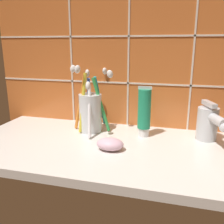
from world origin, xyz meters
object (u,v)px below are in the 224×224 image
object	(u,v)px
toothbrush_cup	(90,110)
soap_bar	(110,144)
toothpaste_tube	(144,112)
sink_faucet	(209,123)

from	to	relation	value
toothbrush_cup	soap_bar	xyz separation A→B (cm)	(9.05, -11.60, -4.95)
toothpaste_tube	soap_bar	world-z (taller)	toothpaste_tube
toothpaste_tube	sink_faucet	xyz separation A→B (cm)	(16.75, 0.98, -1.94)
toothpaste_tube	sink_faucet	size ratio (longest dim) A/B	1.19
toothpaste_tube	soap_bar	size ratio (longest dim) A/B	2.11
toothpaste_tube	soap_bar	distance (cm)	14.25
toothbrush_cup	sink_faucet	world-z (taller)	toothbrush_cup
sink_faucet	toothpaste_tube	bearing A→B (deg)	-107.50
toothpaste_tube	soap_bar	bearing A→B (deg)	-119.06
toothbrush_cup	sink_faucet	bearing A→B (deg)	1.61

